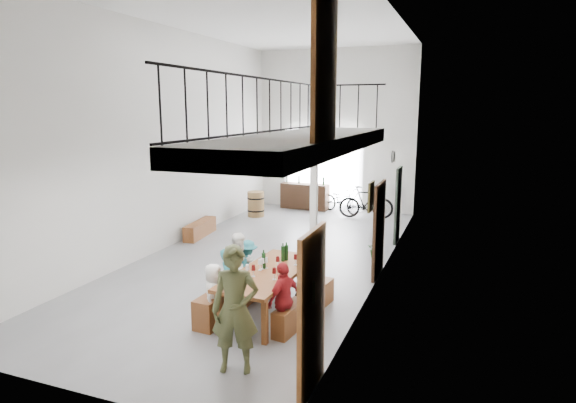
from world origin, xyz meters
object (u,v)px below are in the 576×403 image
at_px(tasting_table, 269,275).
at_px(host_standing, 235,310).
at_px(bicycle_near, 341,200).
at_px(side_bench, 200,229).
at_px(bench_inner, 236,295).
at_px(serving_counter, 305,196).
at_px(oak_barrel, 256,204).

bearing_deg(tasting_table, host_standing, -78.66).
xyz_separation_m(tasting_table, bicycle_near, (-0.91, 8.45, -0.27)).
bearing_deg(side_bench, tasting_table, -46.82).
relative_size(tasting_table, bench_inner, 1.10).
distance_m(side_bench, host_standing, 7.21).
bearing_deg(side_bench, bench_inner, -52.09).
bearing_deg(tasting_table, serving_counter, 107.36).
bearing_deg(side_bench, host_standing, -55.23).
bearing_deg(side_bench, serving_counter, 71.48).
distance_m(bench_inner, serving_counter, 8.76).
relative_size(oak_barrel, serving_counter, 0.49).
bearing_deg(serving_counter, bench_inner, -76.60).
relative_size(tasting_table, serving_counter, 1.41).
bearing_deg(serving_counter, bicycle_near, -4.44).
height_order(tasting_table, serving_counter, serving_counter).
distance_m(oak_barrel, host_standing, 9.50).
height_order(side_bench, oak_barrel, oak_barrel).
distance_m(side_bench, serving_counter, 4.81).
distance_m(tasting_table, bicycle_near, 8.50).
relative_size(bench_inner, side_bench, 1.46).
bearing_deg(bench_inner, serving_counter, 104.64).
height_order(tasting_table, host_standing, host_standing).
relative_size(side_bench, bicycle_near, 0.90).
relative_size(bench_inner, bicycle_near, 1.32).
xyz_separation_m(tasting_table, oak_barrel, (-3.40, 6.90, -0.29)).
relative_size(tasting_table, bicycle_near, 1.45).
xyz_separation_m(oak_barrel, serving_counter, (1.11, 1.72, 0.04)).
height_order(tasting_table, oak_barrel, oak_barrel).
bearing_deg(bench_inner, host_standing, -58.96).
distance_m(tasting_table, side_bench, 5.59).
bearing_deg(bicycle_near, oak_barrel, 150.66).
bearing_deg(bench_inner, side_bench, 131.88).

